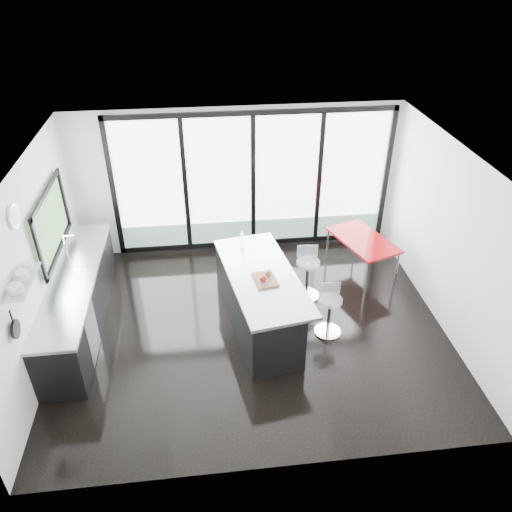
{
  "coord_description": "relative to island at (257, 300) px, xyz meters",
  "views": [
    {
      "loc": [
        -0.65,
        -6.02,
        5.26
      ],
      "look_at": [
        0.1,
        0.3,
        1.15
      ],
      "focal_mm": 35.0,
      "sensor_mm": 36.0,
      "label": 1
    }
  ],
  "objects": [
    {
      "name": "wall_front",
      "position": [
        -0.09,
        -2.56,
        0.91
      ],
      "size": [
        6.0,
        0.0,
        2.8
      ],
      "primitive_type": "cube",
      "color": "silver",
      "rests_on": "ground"
    },
    {
      "name": "wall_right",
      "position": [
        2.91,
        -0.06,
        0.91
      ],
      "size": [
        0.0,
        5.0,
        2.8
      ],
      "primitive_type": "cube",
      "color": "silver",
      "rests_on": "ground"
    },
    {
      "name": "red_table",
      "position": [
        2.06,
        1.26,
        -0.14
      ],
      "size": [
        1.14,
        1.49,
        0.7
      ],
      "primitive_type": "cube",
      "rotation": [
        0.0,
        0.0,
        0.34
      ],
      "color": "#970C0E",
      "rests_on": "floor"
    },
    {
      "name": "wall_left",
      "position": [
        -3.06,
        0.22,
        1.07
      ],
      "size": [
        0.26,
        5.0,
        2.8
      ],
      "color": "silver",
      "rests_on": "ground"
    },
    {
      "name": "island",
      "position": [
        0.0,
        0.0,
        0.0
      ],
      "size": [
        1.36,
        2.48,
        1.25
      ],
      "color": "black",
      "rests_on": "floor"
    },
    {
      "name": "wall_back",
      "position": [
        0.18,
        2.41,
        0.78
      ],
      "size": [
        6.0,
        0.09,
        2.8
      ],
      "color": "silver",
      "rests_on": "ground"
    },
    {
      "name": "bar_stool_far",
      "position": [
        0.93,
        0.65,
        -0.13
      ],
      "size": [
        0.49,
        0.49,
        0.72
      ],
      "primitive_type": "cylinder",
      "rotation": [
        0.0,
        0.0,
        -0.08
      ],
      "color": "silver",
      "rests_on": "floor"
    },
    {
      "name": "bar_stool_near",
      "position": [
        1.08,
        -0.31,
        -0.16
      ],
      "size": [
        0.45,
        0.45,
        0.66
      ],
      "primitive_type": "cylinder",
      "rotation": [
        0.0,
        0.0,
        -0.08
      ],
      "color": "silver",
      "rests_on": "floor"
    },
    {
      "name": "counter_cabinets",
      "position": [
        -2.76,
        0.34,
        -0.02
      ],
      "size": [
        0.69,
        3.24,
        1.36
      ],
      "color": "black",
      "rests_on": "floor"
    },
    {
      "name": "floor",
      "position": [
        -0.09,
        -0.06,
        -0.49
      ],
      "size": [
        6.0,
        5.0,
        0.0
      ],
      "primitive_type": "cube",
      "color": "black",
      "rests_on": "ground"
    },
    {
      "name": "ceiling",
      "position": [
        -0.09,
        -0.06,
        2.31
      ],
      "size": [
        6.0,
        5.0,
        0.0
      ],
      "primitive_type": "cube",
      "color": "white",
      "rests_on": "wall_back"
    }
  ]
}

